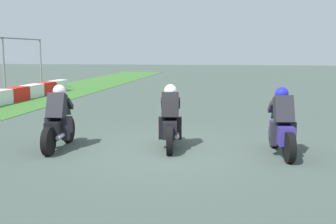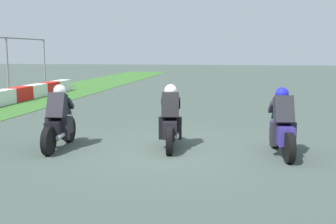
% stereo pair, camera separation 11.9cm
% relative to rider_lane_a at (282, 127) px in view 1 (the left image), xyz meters
% --- Properties ---
extents(ground_plane, '(120.00, 120.00, 0.00)m').
position_rel_rider_lane_a_xyz_m(ground_plane, '(0.02, 2.61, -0.62)').
color(ground_plane, '#3E4C44').
extents(rider_lane_a, '(2.04, 0.58, 1.51)m').
position_rel_rider_lane_a_xyz_m(rider_lane_a, '(0.00, 0.00, 0.00)').
color(rider_lane_a, black).
rests_on(rider_lane_a, ground_plane).
extents(rider_lane_b, '(2.04, 0.58, 1.51)m').
position_rel_rider_lane_a_xyz_m(rider_lane_b, '(0.30, 2.54, 0.00)').
color(rider_lane_b, black).
rests_on(rider_lane_b, ground_plane).
extents(rider_lane_c, '(2.04, 0.55, 1.51)m').
position_rel_rider_lane_a_xyz_m(rider_lane_c, '(-0.18, 5.13, 0.00)').
color(rider_lane_c, black).
rests_on(rider_lane_c, ground_plane).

